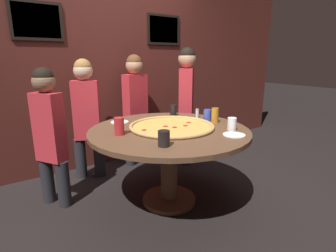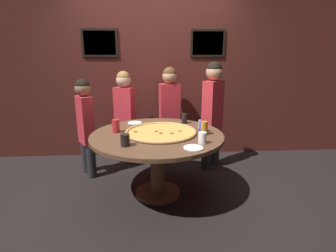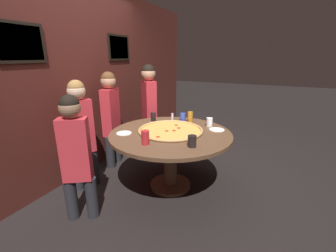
{
  "view_description": "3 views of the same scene",
  "coord_description": "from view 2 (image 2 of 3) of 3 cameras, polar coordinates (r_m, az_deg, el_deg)",
  "views": [
    {
      "loc": [
        -1.32,
        -1.91,
        1.37
      ],
      "look_at": [
        -0.07,
        -0.08,
        0.79
      ],
      "focal_mm": 28.0,
      "sensor_mm": 36.0,
      "label": 1
    },
    {
      "loc": [
        -0.05,
        -2.77,
        1.59
      ],
      "look_at": [
        0.13,
        0.08,
        0.8
      ],
      "focal_mm": 28.0,
      "sensor_mm": 36.0,
      "label": 2
    },
    {
      "loc": [
        -2.33,
        -1.07,
        1.62
      ],
      "look_at": [
        0.08,
        0.07,
        0.79
      ],
      "focal_mm": 24.0,
      "sensor_mm": 36.0,
      "label": 3
    }
  ],
  "objects": [
    {
      "name": "diner_centre_back",
      "position": [
        3.57,
        -17.53,
        0.79
      ],
      "size": [
        0.27,
        0.34,
        1.3
      ],
      "rotation": [
        0.0,
        0.0,
        2.14
      ],
      "color": "#232328",
      "rests_on": "ground_plane"
    },
    {
      "name": "diner_side_left",
      "position": [
        3.93,
        0.34,
        3.8
      ],
      "size": [
        0.37,
        0.21,
        1.42
      ],
      "rotation": [
        0.0,
        0.0,
        -2.95
      ],
      "color": "#232328",
      "rests_on": "ground_plane"
    },
    {
      "name": "drink_cup_far_right",
      "position": [
        2.88,
        7.91,
        -0.44
      ],
      "size": [
        0.07,
        0.07,
        0.15
      ],
      "primitive_type": "cylinder",
      "color": "#BC7A23",
      "rests_on": "dining_table"
    },
    {
      "name": "drink_cup_near_left",
      "position": [
        2.53,
        -9.32,
        -3.04
      ],
      "size": [
        0.09,
        0.09,
        0.12
      ],
      "primitive_type": "cylinder",
      "color": "black",
      "rests_on": "dining_table"
    },
    {
      "name": "drink_cup_far_left",
      "position": [
        2.98,
        -11.27,
        -0.01
      ],
      "size": [
        0.08,
        0.08,
        0.15
      ],
      "primitive_type": "cylinder",
      "color": "#B22328",
      "rests_on": "dining_table"
    },
    {
      "name": "ground_plane",
      "position": [
        3.2,
        -2.25,
        -14.48
      ],
      "size": [
        24.0,
        24.0,
        0.0
      ],
      "primitive_type": "plane",
      "color": "black"
    },
    {
      "name": "drink_cup_near_right",
      "position": [
        2.59,
        7.49,
        -2.6
      ],
      "size": [
        0.08,
        0.08,
        0.11
      ],
      "primitive_type": "cylinder",
      "color": "white",
      "rests_on": "dining_table"
    },
    {
      "name": "white_plate_far_back",
      "position": [
        3.37,
        -7.23,
        0.71
      ],
      "size": [
        0.18,
        0.18,
        0.01
      ],
      "primitive_type": "cylinder",
      "color": "white",
      "rests_on": "dining_table"
    },
    {
      "name": "back_wall",
      "position": [
        4.12,
        -2.89,
        11.36
      ],
      "size": [
        6.4,
        0.08,
        2.6
      ],
      "color": "#4C1E19",
      "rests_on": "ground_plane"
    },
    {
      "name": "giant_pizza",
      "position": [
        2.92,
        -1.57,
        -1.31
      ],
      "size": [
        0.79,
        0.79,
        0.03
      ],
      "color": "#E5A84C",
      "rests_on": "dining_table"
    },
    {
      "name": "condiment_shaker",
      "position": [
        3.14,
        6.97,
        0.47
      ],
      "size": [
        0.04,
        0.04,
        0.1
      ],
      "color": "silver",
      "rests_on": "dining_table"
    },
    {
      "name": "drink_cup_centre_back",
      "position": [
        2.98,
        7.51,
        -0.16
      ],
      "size": [
        0.08,
        0.08,
        0.12
      ],
      "primitive_type": "cylinder",
      "color": "#384CB7",
      "rests_on": "dining_table"
    },
    {
      "name": "dining_table",
      "position": [
        2.95,
        -2.37,
        -4.36
      ],
      "size": [
        1.47,
        1.47,
        0.74
      ],
      "color": "brown",
      "rests_on": "ground_plane"
    },
    {
      "name": "diner_side_right",
      "position": [
        3.7,
        9.68,
        3.6
      ],
      "size": [
        0.36,
        0.36,
        1.5
      ],
      "rotation": [
        0.0,
        0.0,
        -2.33
      ],
      "color": "#232328",
      "rests_on": "ground_plane"
    },
    {
      "name": "diner_far_left",
      "position": [
        3.87,
        -9.38,
        3.0
      ],
      "size": [
        0.36,
        0.25,
        1.37
      ],
      "rotation": [
        0.0,
        0.0,
        2.72
      ],
      "color": "#232328",
      "rests_on": "ground_plane"
    },
    {
      "name": "white_plate_near_front",
      "position": [
        2.47,
        5.54,
        -4.73
      ],
      "size": [
        0.19,
        0.19,
        0.01
      ],
      "primitive_type": "cylinder",
      "color": "white",
      "rests_on": "dining_table"
    },
    {
      "name": "drink_cup_beside_pizza",
      "position": [
        3.33,
        3.56,
        1.63
      ],
      "size": [
        0.07,
        0.07,
        0.12
      ],
      "primitive_type": "cylinder",
      "color": "black",
      "rests_on": "dining_table"
    }
  ]
}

